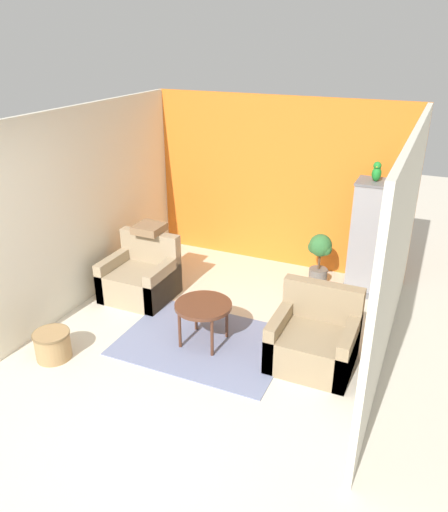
{
  "coord_description": "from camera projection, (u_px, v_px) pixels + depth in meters",
  "views": [
    {
      "loc": [
        2.13,
        -2.91,
        3.22
      ],
      "look_at": [
        0.0,
        1.88,
        0.85
      ],
      "focal_mm": 35.0,
      "sensor_mm": 36.0,
      "label": 1
    }
  ],
  "objects": [
    {
      "name": "coffee_table",
      "position": [
        203.0,
        308.0,
        5.47
      ],
      "size": [
        0.63,
        0.63,
        0.5
      ],
      "color": "#512D1E",
      "rests_on": "ground_plane"
    },
    {
      "name": "armchair_left",
      "position": [
        141.0,
        278.0,
        6.54
      ],
      "size": [
        0.85,
        0.77,
        0.81
      ],
      "color": "#9E896B",
      "rests_on": "ground_plane"
    },
    {
      "name": "wall_back_accent",
      "position": [
        278.0,
        183.0,
        7.18
      ],
      "size": [
        3.81,
        0.06,
        2.44
      ],
      "color": "orange",
      "rests_on": "ground_plane"
    },
    {
      "name": "birdcage",
      "position": [
        368.0,
        239.0,
        6.49
      ],
      "size": [
        0.49,
        0.49,
        1.53
      ],
      "color": "slate",
      "rests_on": "ground_plane"
    },
    {
      "name": "wall_right",
      "position": [
        398.0,
        254.0,
        4.9
      ],
      "size": [
        0.06,
        3.75,
        2.44
      ],
      "color": "beige",
      "rests_on": "ground_plane"
    },
    {
      "name": "wicker_basket",
      "position": [
        53.0,
        344.0,
        5.33
      ],
      "size": [
        0.39,
        0.39,
        0.31
      ],
      "color": "#A37F51",
      "rests_on": "ground_plane"
    },
    {
      "name": "potted_plant",
      "position": [
        320.0,
        254.0,
        6.78
      ],
      "size": [
        0.34,
        0.31,
        0.74
      ],
      "color": "#66605B",
      "rests_on": "ground_plane"
    },
    {
      "name": "armchair_right",
      "position": [
        314.0,
        341.0,
        5.21
      ],
      "size": [
        0.85,
        0.77,
        0.81
      ],
      "color": "#8E7A5B",
      "rests_on": "ground_plane"
    },
    {
      "name": "area_rug",
      "position": [
        204.0,
        342.0,
        5.65
      ],
      "size": [
        1.85,
        1.35,
        0.01
      ],
      "color": "slate",
      "rests_on": "ground_plane"
    },
    {
      "name": "parrot",
      "position": [
        377.0,
        172.0,
        6.13
      ],
      "size": [
        0.12,
        0.21,
        0.25
      ],
      "color": "#1E842D",
      "rests_on": "birdcage"
    },
    {
      "name": "wall_left",
      "position": [
        89.0,
        205.0,
        6.29
      ],
      "size": [
        0.06,
        3.75,
        2.44
      ],
      "color": "beige",
      "rests_on": "ground_plane"
    },
    {
      "name": "ground_plane",
      "position": [
        140.0,
        419.0,
        4.54
      ],
      "size": [
        20.0,
        20.0,
        0.0
      ],
      "primitive_type": "plane",
      "color": "beige",
      "rests_on": "ground"
    },
    {
      "name": "throw_pillow",
      "position": [
        149.0,
        228.0,
        6.52
      ],
      "size": [
        0.36,
        0.36,
        0.1
      ],
      "color": "#846647",
      "rests_on": "armchair_left"
    }
  ]
}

